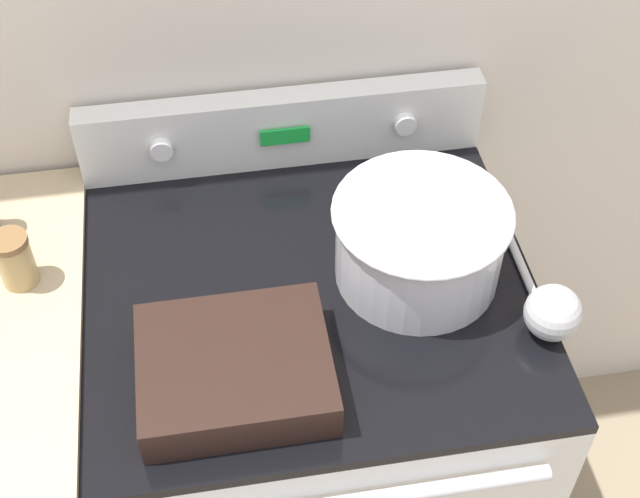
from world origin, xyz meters
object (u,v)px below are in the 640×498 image
casserole_dish (235,367)px  mixing_bowl (420,238)px  spice_jar_brown_cap (15,260)px  ladle (551,310)px

casserole_dish → mixing_bowl: bearing=28.5°
mixing_bowl → casserole_dish: bearing=-151.5°
mixing_bowl → spice_jar_brown_cap: bearing=173.1°
casserole_dish → spice_jar_brown_cap: 0.41m
casserole_dish → spice_jar_brown_cap: spice_jar_brown_cap is taller
mixing_bowl → ladle: 0.23m
casserole_dish → ladle: bearing=2.9°
mixing_bowl → spice_jar_brown_cap: mixing_bowl is taller
mixing_bowl → spice_jar_brown_cap: (-0.64, 0.08, -0.02)m
spice_jar_brown_cap → mixing_bowl: bearing=-6.9°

